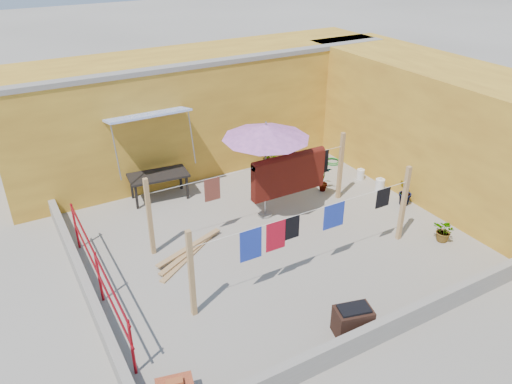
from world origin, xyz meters
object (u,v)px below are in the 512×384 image
(outdoor_table, at_px, (158,177))
(green_hose, at_px, (332,161))
(white_basin, at_px, (350,321))
(water_jug_a, at_px, (360,174))
(brazier, at_px, (353,321))
(plant_back_a, at_px, (270,157))
(water_jug_b, at_px, (380,185))
(patio_umbrella, at_px, (266,132))

(outdoor_table, height_order, green_hose, outdoor_table)
(white_basin, bearing_deg, water_jug_a, 48.12)
(brazier, relative_size, plant_back_a, 1.00)
(outdoor_table, relative_size, water_jug_b, 4.03)
(brazier, xyz_separation_m, water_jug_b, (4.01, 3.76, -0.11))
(brazier, xyz_separation_m, plant_back_a, (2.18, 6.40, 0.08))
(water_jug_a, xyz_separation_m, plant_back_a, (-1.83, 1.86, 0.21))
(green_hose, bearing_deg, outdoor_table, 175.19)
(water_jug_a, bearing_deg, patio_umbrella, -173.53)
(water_jug_a, height_order, water_jug_b, water_jug_b)
(water_jug_b, bearing_deg, white_basin, -137.56)
(water_jug_b, xyz_separation_m, green_hose, (0.00, 2.05, -0.14))
(patio_umbrella, height_order, water_jug_b, patio_umbrella)
(plant_back_a, bearing_deg, water_jug_a, -45.43)
(water_jug_a, relative_size, green_hose, 0.67)
(brazier, xyz_separation_m, water_jug_a, (4.01, 4.54, -0.13))
(patio_umbrella, height_order, green_hose, patio_umbrella)
(brazier, height_order, water_jug_b, brazier)
(plant_back_a, bearing_deg, outdoor_table, -177.40)
(green_hose, xyz_separation_m, plant_back_a, (-1.83, 0.59, 0.32))
(outdoor_table, xyz_separation_m, water_jug_b, (5.22, -2.49, -0.46))
(brazier, distance_m, white_basin, 0.33)
(patio_umbrella, height_order, white_basin, patio_umbrella)
(brazier, relative_size, water_jug_a, 2.15)
(outdoor_table, bearing_deg, water_jug_a, -18.05)
(patio_umbrella, distance_m, water_jug_a, 3.88)
(brazier, height_order, green_hose, brazier)
(brazier, bearing_deg, outdoor_table, 100.99)
(water_jug_b, relative_size, plant_back_a, 0.54)
(plant_back_a, bearing_deg, patio_umbrella, -123.32)
(water_jug_a, distance_m, plant_back_a, 2.62)
(white_basin, distance_m, green_hose, 6.82)
(outdoor_table, distance_m, water_jug_a, 5.52)
(patio_umbrella, height_order, plant_back_a, patio_umbrella)
(brazier, distance_m, water_jug_b, 5.50)
(patio_umbrella, height_order, outdoor_table, patio_umbrella)
(water_jug_a, bearing_deg, white_basin, -131.88)
(brazier, bearing_deg, patio_umbrella, 80.25)
(plant_back_a, bearing_deg, white_basin, -108.38)
(white_basin, bearing_deg, green_hose, 55.22)
(brazier, height_order, water_jug_a, brazier)
(outdoor_table, distance_m, plant_back_a, 3.41)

